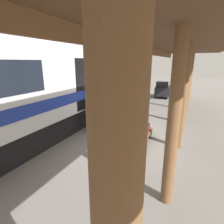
# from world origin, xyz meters

# --- Properties ---
(ground_plane) EXTENTS (60.00, 60.00, 0.00)m
(ground_plane) POSITION_xyz_m (0.00, 0.00, 0.00)
(ground_plane) COLOR slate
(platform_canopy) EXTENTS (3.20, 16.97, 3.56)m
(platform_canopy) POSITION_xyz_m (-1.79, -0.00, 3.24)
(platform_canopy) COLOR brown
(platform_canopy) RESTS_ON ground_plane
(train_car) EXTENTS (3.02, 17.63, 4.00)m
(train_car) POSITION_xyz_m (3.35, -0.00, 2.06)
(train_car) COLOR silver
(train_car) RESTS_ON ground_plane
(luggage_cart) EXTENTS (1.20, 2.16, 0.28)m
(luggage_cart) POSITION_xyz_m (-0.25, 0.34, 0.24)
(luggage_cart) COLOR brown
(luggage_cart) RESTS_ON ground_plane
(suitcase_yellow_case) EXTENTS (0.52, 0.55, 0.19)m
(suitcase_yellow_case) POSITION_xyz_m (-0.52, 0.93, 0.38)
(suitcase_yellow_case) COLOR gold
(suitcase_yellow_case) RESTS_ON luggage_cart
(suitcase_slate_roller) EXTENTS (0.55, 0.67, 0.26)m
(suitcase_slate_roller) POSITION_xyz_m (0.02, -0.26, 0.41)
(suitcase_slate_roller) COLOR #4C515B
(suitcase_slate_roller) RESTS_ON luggage_cart
(suitcase_tan_vintage) EXTENTS (0.44, 0.53, 0.24)m
(suitcase_tan_vintage) POSITION_xyz_m (0.02, 0.34, 0.40)
(suitcase_tan_vintage) COLOR tan
(suitcase_tan_vintage) RESTS_ON luggage_cart
(suitcase_maroon_trunk) EXTENTS (0.50, 0.66, 0.27)m
(suitcase_maroon_trunk) POSITION_xyz_m (0.02, 0.93, 0.41)
(suitcase_maroon_trunk) COLOR maroon
(suitcase_maroon_trunk) RESTS_ON luggage_cart
(suitcase_burgundy_valise) EXTENTS (0.51, 0.52, 0.26)m
(suitcase_burgundy_valise) POSITION_xyz_m (-0.52, -0.26, 0.41)
(suitcase_burgundy_valise) COLOR maroon
(suitcase_burgundy_valise) RESTS_ON luggage_cart
(suitcase_teal_softside) EXTENTS (0.51, 0.47, 0.28)m
(suitcase_teal_softside) POSITION_xyz_m (-0.52, 0.34, 0.42)
(suitcase_teal_softside) COLOR #1E666B
(suitcase_teal_softside) RESTS_ON luggage_cart
(porter_in_overalls) EXTENTS (0.71, 0.51, 1.70)m
(porter_in_overalls) POSITION_xyz_m (0.50, 0.36, 0.93)
(porter_in_overalls) COLOR navy
(porter_in_overalls) RESTS_ON ground_plane
(porter_by_door) EXTENTS (0.73, 0.55, 1.70)m
(porter_by_door) POSITION_xyz_m (1.62, -0.06, 0.93)
(porter_by_door) COLOR #332D28
(porter_by_door) RESTS_ON ground_plane
(baggage_tug) EXTENTS (1.24, 1.79, 1.30)m
(baggage_tug) POSITION_xyz_m (0.13, -8.70, 0.63)
(baggage_tug) COLOR black
(baggage_tug) RESTS_ON ground_plane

